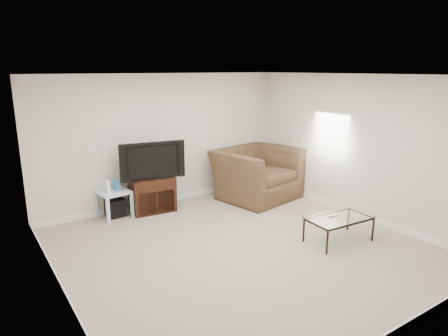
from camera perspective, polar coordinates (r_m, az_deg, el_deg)
floor at (r=6.05m, az=2.45°, el=-11.28°), size 5.00×5.00×0.00m
ceiling at (r=5.47m, az=2.73°, el=13.13°), size 5.00×5.00×0.00m
wall_back at (r=7.74m, az=-8.49°, el=3.96°), size 5.00×0.02×2.50m
wall_left at (r=4.65m, az=-23.10°, el=-3.82°), size 0.02×5.00×2.50m
wall_right at (r=7.36m, az=18.47°, el=2.87°), size 0.02×5.00×2.50m
plate_back at (r=7.25m, az=-18.48°, el=2.70°), size 0.12×0.02×0.12m
plate_right_switch at (r=8.41m, az=9.81°, el=4.71°), size 0.02×0.09×0.13m
plate_right_outlet at (r=8.40m, az=10.95°, el=-1.99°), size 0.02×0.08×0.12m
tv_stand at (r=7.53m, az=-10.24°, el=-3.66°), size 0.83×0.61×0.65m
dvd_player at (r=7.43m, az=-10.20°, el=-2.16°), size 0.43×0.32×0.06m
television at (r=7.33m, az=-10.38°, el=1.22°), size 1.12×0.40×0.68m
side_table at (r=7.38m, az=-15.43°, el=-4.98°), size 0.57×0.57×0.49m
subwoofer at (r=7.44m, az=-15.26°, el=-5.41°), size 0.32×0.32×0.31m
game_console at (r=7.21m, az=-16.40°, el=-2.54°), size 0.07×0.17×0.22m
game_case at (r=7.29m, az=-15.11°, el=-2.40°), size 0.08×0.15×0.19m
recliner at (r=8.10m, az=4.79°, el=0.37°), size 1.71×1.28×1.36m
coffee_table at (r=6.41m, az=16.04°, el=-8.39°), size 1.05×0.65×0.40m
remote at (r=6.34m, az=15.31°, el=-6.57°), size 0.16×0.06×0.02m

